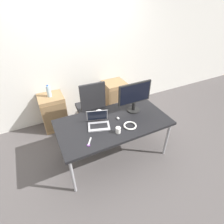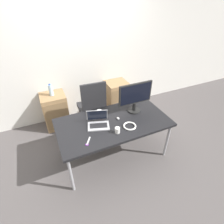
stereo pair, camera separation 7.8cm
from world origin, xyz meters
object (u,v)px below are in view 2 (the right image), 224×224
Objects in this scene: laptop_center at (98,122)px; office_chair at (92,112)px; cabinet_right at (117,97)px; monitor at (135,96)px; coffee_cup_brown at (99,114)px; water_bottle at (51,90)px; mouse at (118,118)px; cable_coil at (130,126)px; cabinet_left at (56,111)px; coffee_cup_white at (117,130)px.

office_chair is at bearing 78.92° from laptop_center.
cabinet_right is 1.27m from monitor.
office_chair reaches higher than laptop_center.
monitor reaches higher than coffee_cup_brown.
office_chair is 0.87m from water_bottle.
laptop_center is at bearing -116.82° from coffee_cup_brown.
mouse is at bearing -163.85° from monitor.
coffee_cup_brown is at bearing -95.80° from office_chair.
water_bottle reaches higher than cable_coil.
cabinet_left is at bearing 112.76° from laptop_center.
coffee_cup_white is at bearing -142.36° from monitor.
monitor is 4.73× the size of coffee_cup_brown.
monitor reaches higher than cabinet_left.
coffee_cup_brown reaches higher than cabinet_right.
coffee_cup_brown is at bearing -59.98° from water_bottle.
laptop_center is 3.05× the size of coffee_cup_brown.
cabinet_right is at bearing 0.00° from cabinet_left.
cabinet_left is 3.68× the size of cable_coil.
cable_coil is at bearing 10.69° from coffee_cup_white.
laptop_center is 0.47m from cable_coil.
laptop_center is 4.21× the size of coffee_cup_white.
coffee_cup_white is (0.19, -0.27, -0.00)m from laptop_center.
laptop_center is at bearing 124.53° from coffee_cup_white.
cabinet_left is 1.00× the size of cabinet_right.
coffee_cup_white is at bearing -169.31° from cable_coil.
coffee_cup_white is at bearing -64.87° from water_bottle.
cabinet_left is (-0.64, 0.44, -0.07)m from office_chair.
cabinet_right is at bearing 71.83° from cable_coil.
coffee_cup_white is (0.69, -1.46, -0.07)m from water_bottle.
water_bottle is 1.17m from coffee_cup_brown.
water_bottle is at bearing 122.56° from cable_coil.
water_bottle reaches higher than coffee_cup_white.
office_chair reaches higher than mouse.
mouse is 0.29× the size of cable_coil.
water_bottle is at bearing 145.63° from office_chair.
water_bottle is at bearing 137.16° from monitor.
cabinet_right is at bearing 65.36° from mouse.
office_chair reaches higher than water_bottle.
cabinet_left is 1.27× the size of monitor.
office_chair is 0.85m from cabinet_right.
coffee_cup_white reaches higher than cabinet_right.
monitor is at bearing 16.15° from mouse.
water_bottle reaches higher than cabinet_left.
coffee_cup_brown is (-0.79, -1.01, 0.41)m from cabinet_right.
office_chair reaches higher than coffee_cup_brown.
office_chair is at bearing -34.37° from water_bottle.
cabinet_left is 1.24m from coffee_cup_brown.
laptop_center is at bearing -67.28° from water_bottle.
water_bottle is at bearing 124.95° from mouse.
coffee_cup_white is at bearing -77.43° from coffee_cup_brown.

